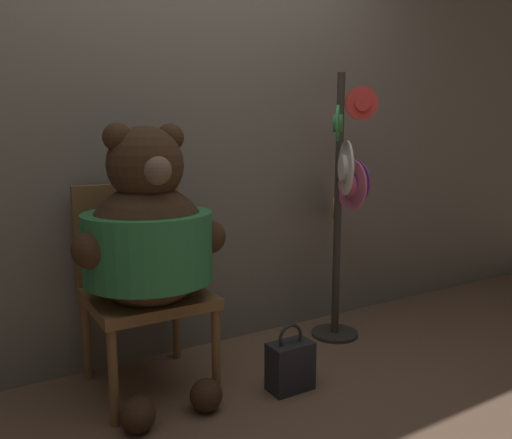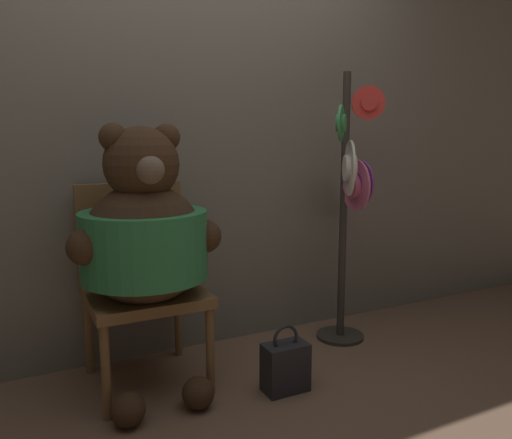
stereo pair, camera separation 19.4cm
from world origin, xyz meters
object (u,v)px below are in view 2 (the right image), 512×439
at_px(chair, 140,276).
at_px(handbag_on_ground, 285,366).
at_px(hat_display_rack, 349,201).
at_px(teddy_bear, 144,237).

xyz_separation_m(chair, handbag_on_ground, (0.56, -0.45, -0.40)).
bearing_deg(hat_display_rack, handbag_on_ground, -150.19).
bearing_deg(handbag_on_ground, hat_display_rack, 29.81).
height_order(teddy_bear, hat_display_rack, hat_display_rack).
relative_size(chair, teddy_bear, 0.77).
distance_m(chair, hat_display_rack, 1.21).
xyz_separation_m(chair, teddy_bear, (-0.01, -0.18, 0.23)).
height_order(teddy_bear, handbag_on_ground, teddy_bear).
relative_size(chair, hat_display_rack, 0.62).
xyz_separation_m(chair, hat_display_rack, (1.17, -0.11, 0.32)).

